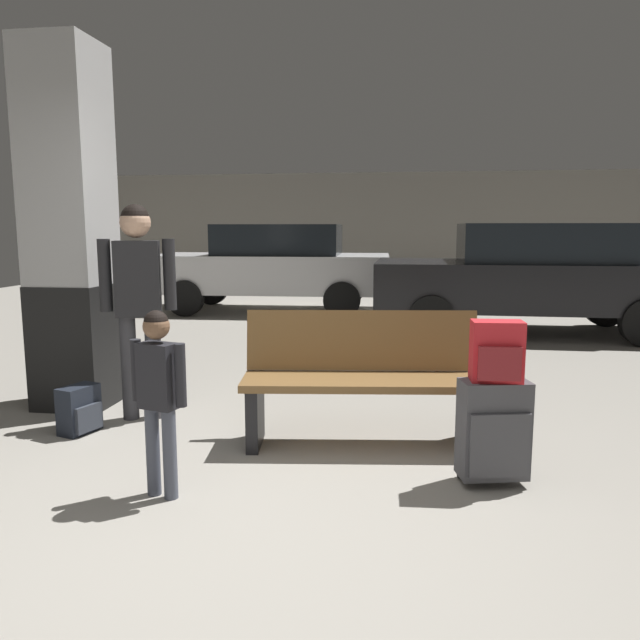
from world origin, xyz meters
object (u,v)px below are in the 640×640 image
Objects in this scene: backpack_bright at (497,352)px; adult at (138,288)px; backpack_dark_floor at (80,410)px; structural_pillar at (71,231)px; bench at (362,379)px; suitcase at (494,430)px; parked_car_far at (273,265)px; parked_car_near at (529,275)px; child at (159,384)px.

adult is (-2.50, 0.89, 0.23)m from backpack_bright.
adult reaches higher than backpack_dark_floor.
structural_pillar is 2.65m from bench.
suitcase reaches higher than backpack_dark_floor.
parked_car_far reaches higher than suitcase.
backpack_bright is 2.66m from adult.
suitcase is at bearing -36.97° from bench.
parked_car_near reaches higher than bench.
backpack_bright is 2.91m from backpack_dark_floor.
child is at bearing -42.81° from backpack_dark_floor.
bench is 1.00m from suitcase.
structural_pillar is 2.25m from child.
parked_car_far is (-0.04, 6.60, 0.64)m from backpack_dark_floor.
bench is at bearing 45.17° from child.
adult is at bearing 160.45° from suitcase.
parked_car_far is (-2.05, 6.51, 0.36)m from bench.
child is (-1.80, -0.42, 0.31)m from suitcase.
structural_pillar is 0.70× the size of parked_car_near.
child is at bearing -62.07° from adult.
child is (-1.01, -1.02, 0.19)m from bench.
bench is 2.73× the size of suitcase.
backpack_dark_floor is 0.08× the size of parked_car_near.
child is at bearing -134.83° from bench.
structural_pillar is 1.48m from backpack_dark_floor.
bench is at bearing -9.69° from adult.
parked_car_near is (1.94, 4.73, 0.36)m from bench.
child is at bearing -82.15° from parked_car_far.
parked_car_far is (-2.84, 7.10, 0.03)m from backpack_bright.
suitcase is 1.88m from child.
backpack_dark_floor is (-2.01, -0.09, -0.28)m from bench.
parked_car_far is at bearing 111.79° from suitcase.
backpack_bright is 5.45m from parked_car_near.
adult is at bearing 170.31° from bench.
backpack_bright is 0.08× the size of parked_car_near.
parked_car_far is (-2.84, 7.10, 0.48)m from suitcase.
suitcase is 0.59× the size of child.
adult is at bearing 117.93° from child.
backpack_dark_floor is at bearing -89.65° from parked_car_far.
parked_car_far is at bearing 155.96° from parked_car_near.
structural_pillar is 1.74× the size of bench.
adult reaches higher than suitcase.
child reaches higher than bench.
bench is 4.86× the size of backpack_dark_floor.
backpack_dark_floor is at bearing 169.85° from backpack_bright.
backpack_bright is at bearing -37.04° from bench.
structural_pillar is 2.80× the size of child.
bench is 1.04m from backpack_bright.
parked_car_near reaches higher than backpack_bright.
bench is 0.40× the size of parked_car_near.
suitcase is (0.79, -0.59, -0.12)m from bench.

